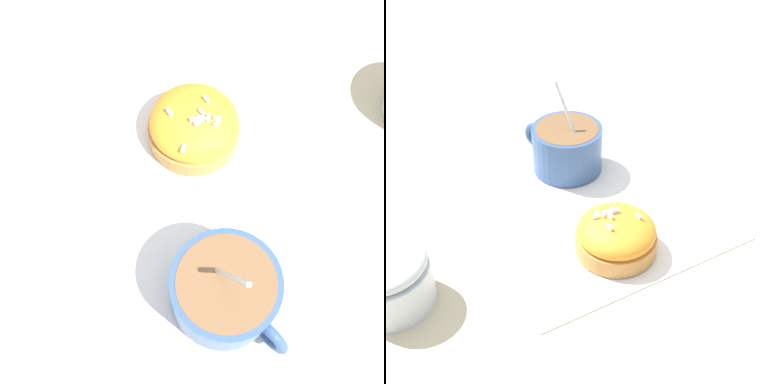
# 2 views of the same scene
# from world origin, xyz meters

# --- Properties ---
(ground_plane) EXTENTS (3.00, 3.00, 0.00)m
(ground_plane) POSITION_xyz_m (0.00, 0.00, 0.00)
(ground_plane) COLOR #C6B793
(paper_napkin) EXTENTS (0.30, 0.28, 0.00)m
(paper_napkin) POSITION_xyz_m (0.00, 0.00, 0.00)
(paper_napkin) COLOR white
(paper_napkin) RESTS_ON ground_plane
(coffee_cup) EXTENTS (0.11, 0.09, 0.12)m
(coffee_cup) POSITION_xyz_m (0.08, -0.01, 0.04)
(coffee_cup) COLOR #335184
(coffee_cup) RESTS_ON paper_napkin
(frosted_pastry) EXTENTS (0.09, 0.09, 0.05)m
(frosted_pastry) POSITION_xyz_m (-0.08, 0.01, 0.02)
(frosted_pastry) COLOR #C18442
(frosted_pastry) RESTS_ON paper_napkin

